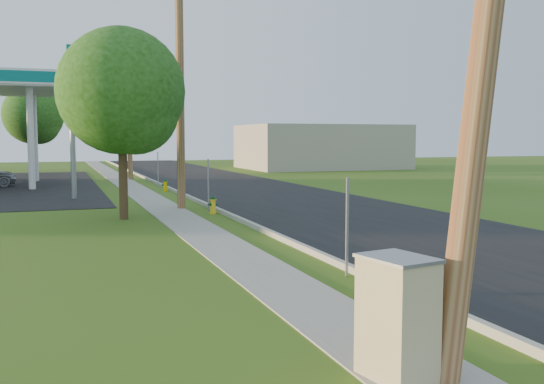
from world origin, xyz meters
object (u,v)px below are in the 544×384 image
at_px(price_pylon, 71,79).
at_px(hydrant_near, 373,276).
at_px(tree_lot, 35,117).
at_px(hydrant_far, 165,185).
at_px(utility_cabinet, 397,318).
at_px(hydrant_mid, 213,205).
at_px(utility_pole_mid, 180,82).
at_px(utility_pole_far, 128,108).
at_px(tree_verge, 125,96).

relative_size(price_pylon, hydrant_near, 9.72).
bearing_deg(tree_lot, hydrant_far, -69.19).
bearing_deg(tree_lot, utility_cabinet, -83.35).
distance_m(tree_lot, hydrant_mid, 29.17).
distance_m(utility_pole_mid, price_pylon, 6.76).
bearing_deg(hydrant_near, utility_pole_mid, 92.43).
height_order(tree_lot, hydrant_far, tree_lot).
height_order(utility_pole_mid, utility_cabinet, utility_pole_mid).
distance_m(hydrant_mid, utility_cabinet, 15.86).
distance_m(hydrant_mid, hydrant_far, 10.10).
relative_size(utility_pole_far, price_pylon, 1.39).
height_order(hydrant_mid, utility_cabinet, utility_cabinet).
height_order(utility_pole_mid, tree_lot, utility_pole_mid).
height_order(price_pylon, tree_verge, price_pylon).
bearing_deg(utility_pole_far, utility_cabinet, -91.59).
relative_size(tree_verge, utility_cabinet, 4.52).
distance_m(tree_lot, hydrant_far, 19.64).
bearing_deg(utility_pole_mid, price_pylon, 125.34).
distance_m(tree_verge, hydrant_far, 11.70).
relative_size(price_pylon, hydrant_far, 10.23).
bearing_deg(hydrant_mid, utility_pole_mid, 111.57).
bearing_deg(utility_pole_far, tree_lot, 127.09).
xyz_separation_m(utility_pole_far, tree_lot, (-6.10, 8.07, -0.38)).
bearing_deg(hydrant_far, hydrant_mid, -89.68).
height_order(utility_pole_mid, price_pylon, utility_pole_mid).
xyz_separation_m(tree_verge, hydrant_far, (3.11, 10.59, -3.88)).
height_order(utility_pole_mid, hydrant_mid, utility_pole_mid).
height_order(utility_pole_far, tree_verge, utility_pole_far).
xyz_separation_m(utility_pole_far, tree_verge, (-2.38, -20.48, -0.60)).
bearing_deg(hydrant_far, price_pylon, -150.56).
distance_m(hydrant_near, hydrant_mid, 12.33).
bearing_deg(price_pylon, hydrant_near, -77.19).
height_order(tree_verge, tree_lot, tree_lot).
bearing_deg(tree_verge, utility_pole_far, 83.37).
bearing_deg(utility_pole_far, utility_pole_mid, -90.00).
relative_size(utility_pole_far, hydrant_far, 14.19).
distance_m(utility_pole_mid, hydrant_near, 15.05).
relative_size(utility_pole_mid, price_pylon, 1.43).
xyz_separation_m(tree_verge, hydrant_mid, (3.17, 0.50, -3.86)).
xyz_separation_m(utility_pole_far, price_pylon, (-3.90, -12.50, 0.63)).
bearing_deg(hydrant_near, tree_verge, 104.17).
relative_size(tree_verge, hydrant_mid, 9.34).
xyz_separation_m(tree_lot, hydrant_mid, (6.88, -28.05, -4.08)).
bearing_deg(hydrant_far, utility_pole_far, 94.21).
bearing_deg(tree_verge, utility_pole_mid, 46.20).
bearing_deg(utility_pole_mid, hydrant_near, -87.57).
relative_size(utility_pole_mid, utility_pole_far, 1.03).
bearing_deg(hydrant_near, utility_pole_far, 91.08).
relative_size(utility_pole_far, hydrant_near, 13.48).
height_order(utility_pole_far, utility_cabinet, utility_pole_far).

